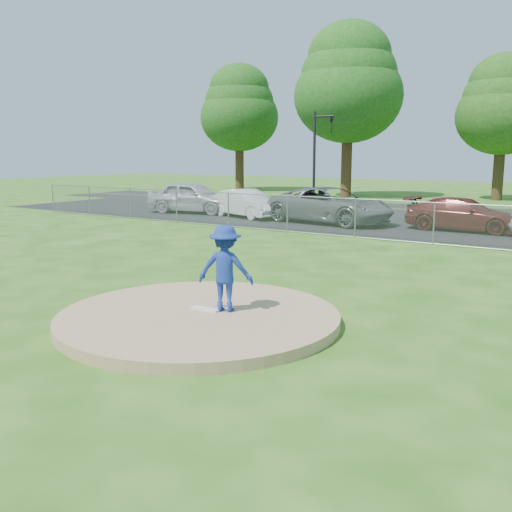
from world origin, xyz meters
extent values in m
plane|color=#285612|center=(0.00, 10.00, 0.00)|extent=(120.00, 120.00, 0.00)
cylinder|color=#A6825B|center=(0.00, 0.00, 0.10)|extent=(5.40, 5.40, 0.20)
cube|color=white|center=(0.00, 0.20, 0.22)|extent=(0.60, 0.15, 0.04)
cube|color=gray|center=(0.00, 12.00, 0.75)|extent=(40.00, 0.06, 1.50)
cube|color=black|center=(0.00, 16.50, 0.01)|extent=(50.00, 8.00, 0.01)
cube|color=black|center=(0.00, 24.00, 0.00)|extent=(60.00, 7.00, 0.01)
cylinder|color=#382514|center=(-22.00, 33.00, 2.10)|extent=(0.74, 0.74, 4.20)
ellipsoid|color=#184A13|center=(-22.00, 33.00, 6.22)|extent=(6.72, 6.72, 5.71)
ellipsoid|color=#184A13|center=(-22.00, 33.00, 7.39)|extent=(5.91, 5.91, 5.03)
ellipsoid|color=#184A13|center=(-22.00, 33.00, 8.57)|extent=(5.11, 5.11, 4.34)
cylinder|color=#3B2515|center=(-11.00, 31.00, 2.45)|extent=(0.78, 0.78, 4.90)
ellipsoid|color=#194E15|center=(-11.00, 31.00, 7.25)|extent=(7.84, 7.84, 6.66)
ellipsoid|color=#194E15|center=(-11.00, 31.00, 8.62)|extent=(6.90, 6.90, 5.86)
ellipsoid|color=#194E15|center=(-11.00, 31.00, 10.00)|extent=(5.96, 5.96, 5.06)
cylinder|color=#372714|center=(-1.00, 34.00, 1.92)|extent=(0.72, 0.72, 3.85)
ellipsoid|color=#1E4C14|center=(-1.00, 34.00, 5.70)|extent=(6.16, 6.16, 5.24)
ellipsoid|color=#1E4C14|center=(-1.00, 34.00, 6.78)|extent=(5.42, 5.42, 4.61)
ellipsoid|color=#1E4C14|center=(-1.00, 34.00, 7.85)|extent=(4.68, 4.68, 3.98)
cylinder|color=black|center=(-9.00, 22.00, 2.80)|extent=(0.16, 0.16, 5.60)
cylinder|color=black|center=(-8.40, 22.00, 5.30)|extent=(1.20, 0.12, 0.12)
imported|color=black|center=(-7.92, 22.00, 4.80)|extent=(0.16, 0.20, 1.00)
imported|color=navy|center=(0.35, 0.39, 1.04)|extent=(1.23, 0.98, 1.67)
cone|color=#FC4D0D|center=(-7.12, 15.34, 0.41)|extent=(0.41, 0.41, 0.80)
imported|color=#BCBBC1|center=(-13.15, 15.79, 0.86)|extent=(5.26, 2.91, 1.69)
imported|color=white|center=(-9.47, 15.59, 0.71)|extent=(4.50, 2.66, 1.40)
imported|color=slate|center=(-4.85, 15.73, 0.84)|extent=(6.31, 3.63, 1.66)
imported|color=maroon|center=(0.97, 16.35, 0.69)|extent=(4.75, 1.99, 1.37)
camera|label=1|loc=(6.71, -8.25, 3.22)|focal=40.00mm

